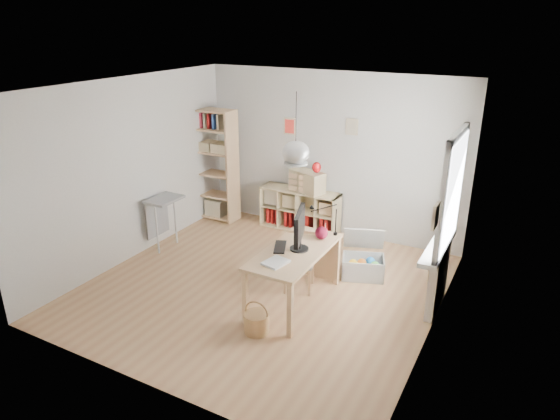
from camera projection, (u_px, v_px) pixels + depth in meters
The scene contains 20 objects.
ground at pixel (263, 287), 6.86m from camera, with size 4.50×4.50×0.00m, color #AB8155.
room_shell at pixel (296, 153), 5.77m from camera, with size 4.50×4.50×4.50m.
window_unit at pixel (452, 193), 5.81m from camera, with size 0.07×1.16×1.46m.
radiator at pixel (438, 279), 6.24m from camera, with size 0.10×0.80×0.80m, color silver.
windowsill at pixel (438, 247), 6.11m from camera, with size 0.22×1.20×0.06m, color silver.
desk at pixel (295, 257), 6.26m from camera, with size 0.70×1.50×0.75m.
cube_shelf at pixel (300, 212), 8.67m from camera, with size 1.40×0.38×0.72m.
tall_bookshelf at pixel (214, 161), 8.85m from camera, with size 0.80×0.38×2.00m.
side_table at pixel (162, 208), 7.81m from camera, with size 0.40×0.55×0.85m.
chair at pixel (300, 257), 6.71m from camera, with size 0.49×0.49×0.79m.
wicker_basket at pixel (257, 322), 5.83m from camera, with size 0.30×0.30×0.41m.
storage_chest at pixel (364, 262), 7.12m from camera, with size 0.77×0.82×0.62m.
monitor at pixel (299, 228), 6.14m from camera, with size 0.24×0.58×0.52m.
keyboard at pixel (280, 247), 6.29m from camera, with size 0.14×0.37×0.02m, color black.
task_lamp at pixel (322, 215), 6.60m from camera, with size 0.37×0.14×0.39m.
yarn_ball at pixel (321, 233), 6.51m from camera, with size 0.17×0.17×0.17m, color #4E0A1C.
paper_tray at pixel (276, 262), 5.88m from camera, with size 0.23×0.29×0.03m, color silver.
drawer_chest at pixel (307, 181), 8.36m from camera, with size 0.62×0.28×0.35m, color beige.
red_vase at pixel (317, 167), 8.19m from camera, with size 0.15×0.15×0.18m, color #A20D0F.
potted_plant at pixel (443, 226), 6.29m from camera, with size 0.25×0.22×0.28m, color #2E742B.
Camera 1 is at (3.06, -5.19, 3.46)m, focal length 32.00 mm.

